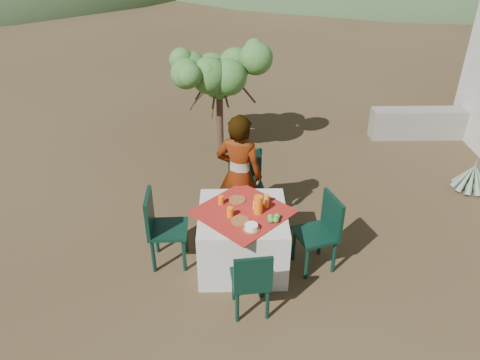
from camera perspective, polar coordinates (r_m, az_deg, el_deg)
name	(u,v)px	position (r m, az deg, el deg)	size (l,w,h in m)	color
ground	(256,257)	(5.94, 1.92, -9.32)	(160.00, 160.00, 0.00)	#342718
table	(243,238)	(5.62, 0.31, -7.06)	(1.30, 1.30, 0.76)	silver
chair_far	(246,183)	(6.34, 0.78, -0.34)	(0.52, 0.52, 0.98)	black
chair_near	(251,280)	(4.92, 1.41, -12.14)	(0.44, 0.44, 0.86)	black
chair_left	(161,226)	(5.62, -9.63, -5.51)	(0.46, 0.46, 0.97)	black
chair_right	(322,229)	(5.59, 9.96, -5.93)	(0.55, 0.55, 0.95)	black
person	(239,175)	(5.94, -0.10, 0.56)	(0.61, 0.40, 1.66)	#8C6651
shrub_tree	(222,77)	(7.74, -2.16, 12.39)	(1.48, 1.45, 1.74)	#442D22
agave	(472,177)	(7.96, 26.42, 0.28)	(0.56, 0.56, 0.60)	slate
stone_wall	(441,123)	(9.51, 23.30, 6.38)	(2.60, 0.35, 0.55)	gray
plate_far	(237,200)	(5.58, -0.35, -2.44)	(0.20, 0.20, 0.01)	brown
plate_near	(240,221)	(5.23, 0.02, -4.98)	(0.21, 0.21, 0.01)	brown
glass_far	(221,200)	(5.49, -2.34, -2.46)	(0.07, 0.07, 0.11)	orange
glass_near	(230,212)	(5.28, -1.22, -3.92)	(0.07, 0.07, 0.12)	orange
juice_pitcher	(258,205)	(5.31, 2.24, -3.04)	(0.10, 0.10, 0.22)	orange
bowl_plate	(251,229)	(5.11, 1.38, -6.01)	(0.19, 0.19, 0.01)	brown
white_bowl	(251,227)	(5.09, 1.39, -5.71)	(0.15, 0.15, 0.05)	white
jar_left	(267,204)	(5.45, 3.27, -2.93)	(0.05, 0.05, 0.08)	orange
jar_right	(267,199)	(5.52, 3.29, -2.27)	(0.07, 0.07, 0.11)	orange
napkin_holder	(256,205)	(5.42, 1.96, -3.09)	(0.07, 0.04, 0.09)	white
fruit_cluster	(274,218)	(5.23, 4.11, -4.66)	(0.15, 0.14, 0.07)	#4C8731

